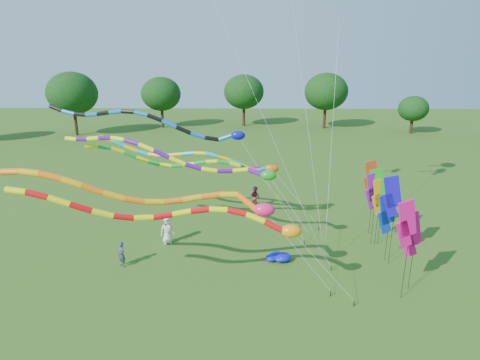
{
  "coord_description": "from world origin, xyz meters",
  "views": [
    {
      "loc": [
        -2.03,
        -17.13,
        11.52
      ],
      "look_at": [
        -2.45,
        4.98,
        4.8
      ],
      "focal_mm": 30.0,
      "sensor_mm": 36.0,
      "label": 1
    }
  ],
  "objects_px": {
    "tube_kite_orange": "(166,196)",
    "person_a": "(167,230)",
    "tube_kite_red": "(191,217)",
    "person_b": "(121,254)",
    "person_c": "(255,197)",
    "blue_nylon_heap": "(281,258)"
  },
  "relations": [
    {
      "from": "person_b",
      "to": "person_c",
      "type": "xyz_separation_m",
      "value": [
        7.83,
        9.77,
        0.12
      ]
    },
    {
      "from": "person_c",
      "to": "person_b",
      "type": "bearing_deg",
      "value": 101.11
    },
    {
      "from": "tube_kite_orange",
      "to": "person_b",
      "type": "bearing_deg",
      "value": 135.31
    },
    {
      "from": "blue_nylon_heap",
      "to": "person_a",
      "type": "relative_size",
      "value": 0.87
    },
    {
      "from": "tube_kite_orange",
      "to": "person_b",
      "type": "relative_size",
      "value": 10.29
    },
    {
      "from": "tube_kite_orange",
      "to": "person_b",
      "type": "height_order",
      "value": "tube_kite_orange"
    },
    {
      "from": "blue_nylon_heap",
      "to": "person_c",
      "type": "relative_size",
      "value": 0.89
    },
    {
      "from": "tube_kite_red",
      "to": "person_a",
      "type": "xyz_separation_m",
      "value": [
        -2.64,
        7.06,
        -3.84
      ]
    },
    {
      "from": "tube_kite_red",
      "to": "person_b",
      "type": "xyz_separation_m",
      "value": [
        -4.69,
        3.97,
        -3.98
      ]
    },
    {
      "from": "person_a",
      "to": "person_c",
      "type": "distance_m",
      "value": 8.83
    },
    {
      "from": "tube_kite_red",
      "to": "blue_nylon_heap",
      "type": "xyz_separation_m",
      "value": [
        4.54,
        4.71,
        -4.52
      ]
    },
    {
      "from": "blue_nylon_heap",
      "to": "tube_kite_orange",
      "type": "bearing_deg",
      "value": -146.17
    },
    {
      "from": "tube_kite_orange",
      "to": "tube_kite_red",
      "type": "bearing_deg",
      "value": -34.9
    },
    {
      "from": "tube_kite_orange",
      "to": "person_a",
      "type": "xyz_separation_m",
      "value": [
        -1.37,
        6.24,
        -4.53
      ]
    },
    {
      "from": "tube_kite_red",
      "to": "person_a",
      "type": "height_order",
      "value": "tube_kite_red"
    },
    {
      "from": "tube_kite_red",
      "to": "tube_kite_orange",
      "type": "relative_size",
      "value": 0.96
    },
    {
      "from": "blue_nylon_heap",
      "to": "person_b",
      "type": "xyz_separation_m",
      "value": [
        -9.23,
        -0.74,
        0.55
      ]
    },
    {
      "from": "person_a",
      "to": "tube_kite_red",
      "type": "bearing_deg",
      "value": -84.33
    },
    {
      "from": "tube_kite_orange",
      "to": "blue_nylon_heap",
      "type": "xyz_separation_m",
      "value": [
        5.8,
        3.89,
        -5.21
      ]
    },
    {
      "from": "person_b",
      "to": "tube_kite_red",
      "type": "bearing_deg",
      "value": 2.65
    },
    {
      "from": "blue_nylon_heap",
      "to": "person_a",
      "type": "bearing_deg",
      "value": 161.88
    },
    {
      "from": "tube_kite_red",
      "to": "person_b",
      "type": "relative_size",
      "value": 9.83
    }
  ]
}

